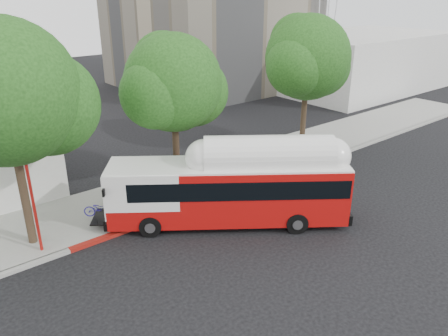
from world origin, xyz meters
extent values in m
plane|color=black|center=(0.00, 0.00, 0.00)|extent=(120.00, 120.00, 0.00)
cube|color=gray|center=(0.00, 6.50, 0.07)|extent=(60.00, 5.00, 0.15)
cube|color=gray|center=(0.00, 3.90, 0.07)|extent=(60.00, 0.30, 0.15)
cube|color=maroon|center=(-3.00, 3.90, 0.08)|extent=(10.00, 0.32, 0.16)
cylinder|color=#2D2116|center=(-9.00, 5.50, 3.04)|extent=(0.36, 0.36, 6.08)
sphere|color=#193E11|center=(-9.00, 5.50, 6.84)|extent=(5.80, 5.80, 5.80)
sphere|color=#193E11|center=(-7.41, 5.70, 6.08)|extent=(4.35, 4.35, 4.35)
cylinder|color=#2D2116|center=(-1.00, 6.00, 2.72)|extent=(0.36, 0.36, 5.44)
sphere|color=#193E11|center=(-1.00, 6.00, 6.12)|extent=(5.00, 5.00, 5.00)
sphere|color=#193E11|center=(0.38, 6.20, 5.44)|extent=(3.75, 3.75, 3.75)
cylinder|color=#2D2116|center=(9.00, 5.80, 2.88)|extent=(0.36, 0.36, 5.76)
sphere|color=#193E11|center=(9.00, 5.80, 6.48)|extent=(5.40, 5.40, 5.40)
sphere|color=#193E11|center=(10.48, 6.00, 5.76)|extent=(4.05, 4.05, 4.05)
cube|color=silver|center=(30.00, 16.00, 3.00)|extent=(20.00, 12.00, 6.00)
cube|color=#AD0D0C|center=(-1.03, 1.56, 1.66)|extent=(10.33, 8.53, 2.68)
cube|color=black|center=(-0.66, 1.29, 2.22)|extent=(9.48, 7.91, 0.88)
cube|color=white|center=(-1.03, 1.56, 3.04)|extent=(10.29, 8.47, 0.09)
cube|color=white|center=(0.45, 0.46, 3.28)|extent=(5.85, 5.00, 0.51)
cube|color=black|center=(-5.89, 5.17, 0.46)|extent=(1.58, 1.78, 0.06)
imported|color=navy|center=(-5.89, 5.17, 0.91)|extent=(1.39, 1.60, 0.83)
cylinder|color=#AB1612|center=(-8.92, 4.58, 2.11)|extent=(0.13, 0.13, 4.21)
cube|color=black|center=(-8.92, 4.58, 4.32)|extent=(0.05, 0.42, 0.26)
camera|label=1|loc=(-12.90, -12.76, 10.57)|focal=35.00mm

